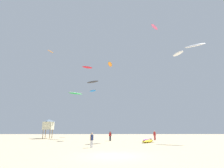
{
  "coord_description": "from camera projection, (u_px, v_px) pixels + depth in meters",
  "views": [
    {
      "loc": [
        -0.31,
        -13.96,
        1.96
      ],
      "look_at": [
        0.0,
        17.12,
        10.29
      ],
      "focal_mm": 27.17,
      "sensor_mm": 36.0,
      "label": 1
    }
  ],
  "objects": [
    {
      "name": "person_left",
      "position": [
        155.0,
        135.0,
        32.18
      ],
      "size": [
        0.51,
        0.39,
        1.71
      ],
      "rotation": [
        0.0,
        0.0,
        4.23
      ],
      "color": "#B21E23",
      "rests_on": "ground"
    },
    {
      "name": "kite_aloft_5",
      "position": [
        178.0,
        54.0,
        40.07
      ],
      "size": [
        2.13,
        3.35,
        0.62
      ],
      "color": "white"
    },
    {
      "name": "kite_aloft_6",
      "position": [
        93.0,
        91.0,
        50.09
      ],
      "size": [
        2.48,
        2.31,
        0.5
      ],
      "color": "blue"
    },
    {
      "name": "ground_plane",
      "position": [
        114.0,
        156.0,
        12.97
      ],
      "size": [
        120.0,
        120.0,
        0.0
      ],
      "primitive_type": "plane",
      "color": "#C6B28C"
    },
    {
      "name": "kite_aloft_7",
      "position": [
        154.0,
        27.0,
        39.44
      ],
      "size": [
        2.57,
        2.9,
        0.48
      ],
      "color": "#E5598C"
    },
    {
      "name": "kite_aloft_0",
      "position": [
        50.0,
        51.0,
        57.26
      ],
      "size": [
        1.89,
        2.64,
        0.52
      ],
      "color": "orange"
    },
    {
      "name": "lifeguard_tower",
      "position": [
        49.0,
        124.0,
        37.95
      ],
      "size": [
        2.3,
        2.3,
        4.15
      ],
      "color": "#8C704C",
      "rests_on": "ground"
    },
    {
      "name": "person_midground",
      "position": [
        110.0,
        135.0,
        29.97
      ],
      "size": [
        0.47,
        0.37,
        1.63
      ],
      "rotation": [
        0.0,
        0.0,
        4.15
      ],
      "color": "#2D2D33",
      "rests_on": "ground"
    },
    {
      "name": "kite_aloft_2",
      "position": [
        195.0,
        46.0,
        33.47
      ],
      "size": [
        3.82,
        2.84,
        0.85
      ],
      "color": "white"
    },
    {
      "name": "kite_aloft_3",
      "position": [
        87.0,
        67.0,
        51.77
      ],
      "size": [
        3.26,
        2.04,
        0.58
      ],
      "color": "red"
    },
    {
      "name": "person_foreground",
      "position": [
        92.0,
        139.0,
        18.94
      ],
      "size": [
        0.37,
        0.44,
        1.59
      ],
      "rotation": [
        0.0,
        0.0,
        2.47
      ],
      "color": "silver",
      "rests_on": "ground"
    },
    {
      "name": "kite_aloft_8",
      "position": [
        93.0,
        82.0,
        41.59
      ],
      "size": [
        3.54,
        2.73,
        0.39
      ],
      "color": "#2D2D33"
    },
    {
      "name": "kite_grounded_near",
      "position": [
        148.0,
        141.0,
        26.32
      ],
      "size": [
        3.06,
        4.19,
        0.52
      ],
      "color": "yellow",
      "rests_on": "ground"
    },
    {
      "name": "kite_aloft_1",
      "position": [
        110.0,
        64.0,
        39.18
      ],
      "size": [
        1.31,
        3.0,
        0.46
      ],
      "color": "orange"
    },
    {
      "name": "kite_aloft_4",
      "position": [
        76.0,
        93.0,
        45.48
      ],
      "size": [
        3.81,
        2.73,
        0.75
      ],
      "color": "green"
    }
  ]
}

